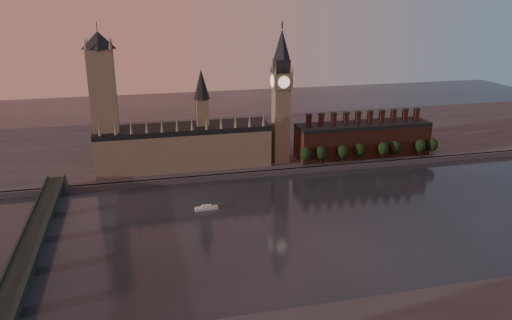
# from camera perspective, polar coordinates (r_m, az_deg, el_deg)

# --- Properties ---
(ground) EXTENTS (900.00, 900.00, 0.00)m
(ground) POSITION_cam_1_polar(r_m,az_deg,el_deg) (298.06, 6.87, -7.48)
(ground) COLOR black
(ground) RESTS_ON ground
(north_bank) EXTENTS (900.00, 182.00, 4.00)m
(north_bank) POSITION_cam_1_polar(r_m,az_deg,el_deg) (457.51, -0.83, 2.14)
(north_bank) COLOR #4C4C51
(north_bank) RESTS_ON ground
(palace_of_westminster) EXTENTS (130.00, 30.30, 74.00)m
(palace_of_westminster) POSITION_cam_1_polar(r_m,az_deg,el_deg) (382.35, -8.18, 1.78)
(palace_of_westminster) COLOR #7B6E58
(palace_of_westminster) RESTS_ON north_bank
(victoria_tower) EXTENTS (24.00, 24.00, 108.00)m
(victoria_tower) POSITION_cam_1_polar(r_m,az_deg,el_deg) (372.95, -17.01, 6.68)
(victoria_tower) COLOR #7B6E58
(victoria_tower) RESTS_ON north_bank
(big_ben) EXTENTS (15.00, 15.00, 107.00)m
(big_ben) POSITION_cam_1_polar(r_m,az_deg,el_deg) (383.12, 2.88, 7.39)
(big_ben) COLOR #7B6E58
(big_ben) RESTS_ON north_bank
(chimney_block) EXTENTS (110.00, 25.00, 37.00)m
(chimney_block) POSITION_cam_1_polar(r_m,az_deg,el_deg) (416.91, 12.08, 2.39)
(chimney_block) COLOR #50291E
(chimney_block) RESTS_ON north_bank
(embankment_tree_0) EXTENTS (8.60, 8.60, 14.88)m
(embankment_tree_0) POSITION_cam_1_polar(r_m,az_deg,el_deg) (384.75, 5.70, 0.71)
(embankment_tree_0) COLOR black
(embankment_tree_0) RESTS_ON north_bank
(embankment_tree_1) EXTENTS (8.60, 8.60, 14.88)m
(embankment_tree_1) POSITION_cam_1_polar(r_m,az_deg,el_deg) (388.26, 7.43, 0.81)
(embankment_tree_1) COLOR black
(embankment_tree_1) RESTS_ON north_bank
(embankment_tree_2) EXTENTS (8.60, 8.60, 14.88)m
(embankment_tree_2) POSITION_cam_1_polar(r_m,az_deg,el_deg) (394.29, 9.88, 0.96)
(embankment_tree_2) COLOR black
(embankment_tree_2) RESTS_ON north_bank
(embankment_tree_3) EXTENTS (8.60, 8.60, 14.88)m
(embankment_tree_3) POSITION_cam_1_polar(r_m,az_deg,el_deg) (401.29, 11.73, 1.15)
(embankment_tree_3) COLOR black
(embankment_tree_3) RESTS_ON north_bank
(embankment_tree_4) EXTENTS (8.60, 8.60, 14.88)m
(embankment_tree_4) POSITION_cam_1_polar(r_m,az_deg,el_deg) (409.10, 14.31, 1.29)
(embankment_tree_4) COLOR black
(embankment_tree_4) RESTS_ON north_bank
(embankment_tree_5) EXTENTS (8.60, 8.60, 14.88)m
(embankment_tree_5) POSITION_cam_1_polar(r_m,az_deg,el_deg) (415.66, 15.64, 1.44)
(embankment_tree_5) COLOR black
(embankment_tree_5) RESTS_ON north_bank
(embankment_tree_6) EXTENTS (8.60, 8.60, 14.88)m
(embankment_tree_6) POSITION_cam_1_polar(r_m,az_deg,el_deg) (425.50, 18.27, 1.57)
(embankment_tree_6) COLOR black
(embankment_tree_6) RESTS_ON north_bank
(embankment_tree_7) EXTENTS (8.60, 8.60, 14.88)m
(embankment_tree_7) POSITION_cam_1_polar(r_m,az_deg,el_deg) (431.17, 19.52, 1.65)
(embankment_tree_7) COLOR black
(embankment_tree_7) RESTS_ON north_bank
(westminster_bridge) EXTENTS (14.00, 200.00, 11.55)m
(westminster_bridge) POSITION_cam_1_polar(r_m,az_deg,el_deg) (281.95, -24.30, -8.97)
(westminster_bridge) COLOR #1D2E28
(westminster_bridge) RESTS_ON ground
(river_boat) EXTENTS (14.49, 4.61, 2.87)m
(river_boat) POSITION_cam_1_polar(r_m,az_deg,el_deg) (318.76, -5.69, -5.45)
(river_boat) COLOR silver
(river_boat) RESTS_ON ground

